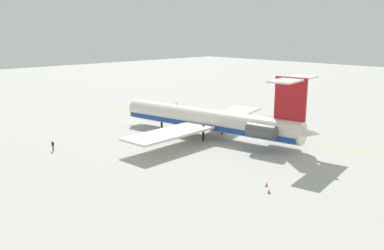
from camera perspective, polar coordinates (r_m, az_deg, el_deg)
ground at (r=78.08m, az=6.51°, el=-1.25°), size 334.19×334.19×0.00m
main_jetliner at (r=74.39m, az=2.94°, el=0.71°), size 41.45×36.81×12.10m
ground_crew_near_nose at (r=70.37m, az=-18.88°, el=-2.58°), size 0.27×0.40×1.71m
ground_crew_near_tail at (r=101.02m, az=-2.21°, el=2.77°), size 0.39×0.29×1.80m
safety_cone_nose at (r=100.31m, az=-2.90°, el=2.19°), size 0.40×0.40×0.55m
safety_cone_wingtip at (r=50.82m, az=10.72°, el=-9.06°), size 0.40×0.40×0.55m
safety_cone_tail at (r=52.89m, az=10.39°, el=-8.15°), size 0.40×0.40×0.55m
taxiway_centreline at (r=81.68m, az=6.13°, el=-0.60°), size 77.88×9.40×0.01m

